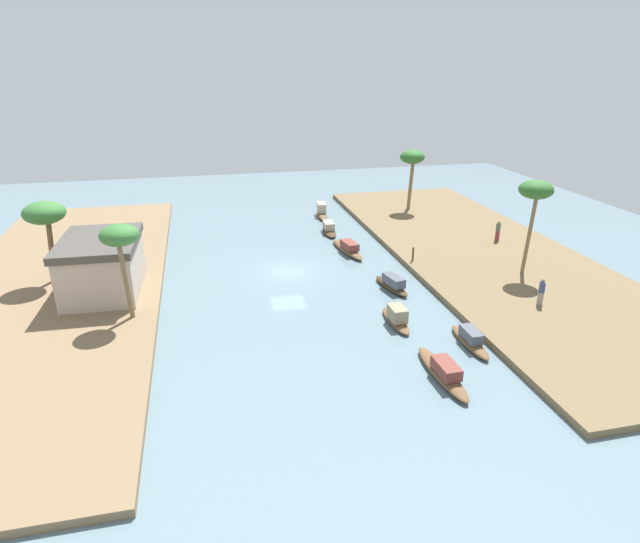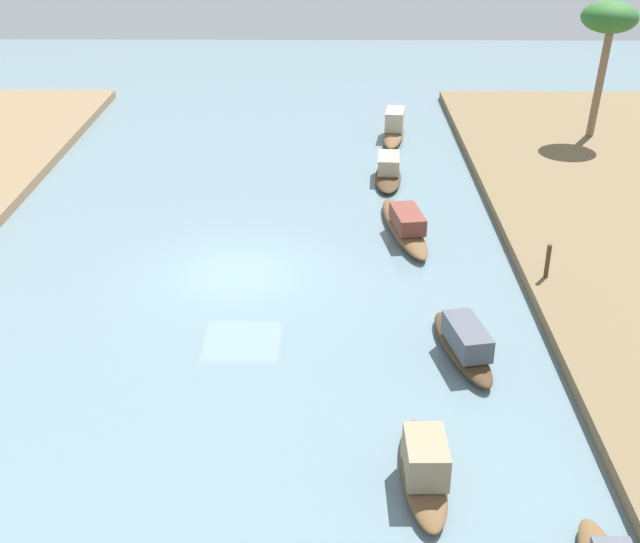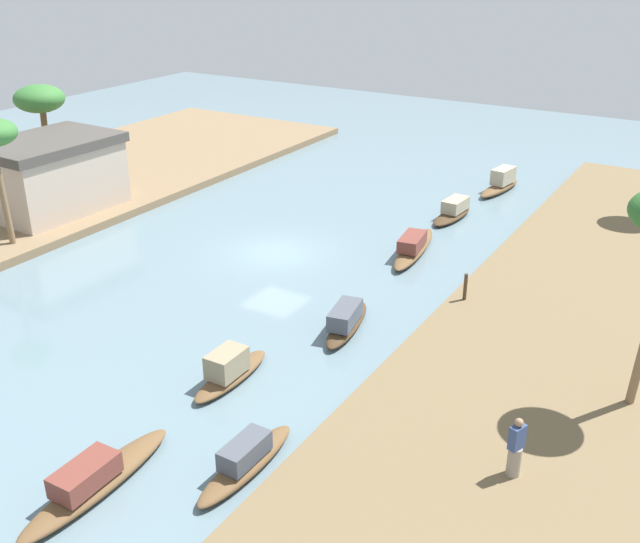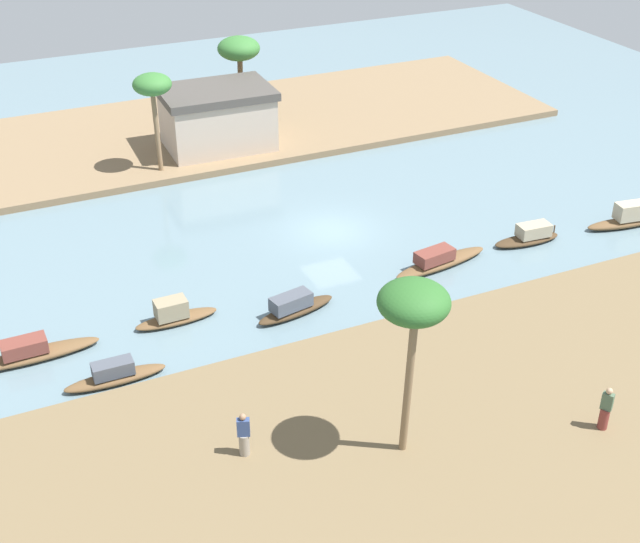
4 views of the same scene
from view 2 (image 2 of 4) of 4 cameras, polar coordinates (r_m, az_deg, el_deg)
The scene contains 8 objects.
river_water at distance 26.03m, azimuth -5.62°, elevation -0.13°, with size 73.48×73.48×0.00m, color slate.
sampan_with_red_awning at distance 17.70m, azimuth 7.20°, elevation -13.15°, with size 3.58×0.97×1.14m.
sampan_open_hull at distance 38.79m, azimuth 5.14°, elevation 9.82°, with size 4.19×1.46×1.29m.
sampan_with_tall_canopy at distance 21.83m, azimuth 9.90°, elevation -4.91°, with size 3.88×1.62×1.02m.
sampan_upstream_small at distance 33.52m, azimuth 4.73°, elevation 6.89°, with size 3.60×1.28×0.97m.
sampan_near_left_bank at distance 28.60m, azimuth 5.88°, elevation 3.22°, with size 5.34×1.78×1.00m.
mooring_post at distance 25.49m, azimuth 15.44°, elevation 0.70°, with size 0.14×0.14×1.06m, color #4C3823.
palm_tree_left_far at distance 38.65m, azimuth 19.32°, elevation 15.96°, with size 2.40×2.40×5.86m.
Camera 2 is at (-23.07, -2.81, 11.73)m, focal length 46.37 mm.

